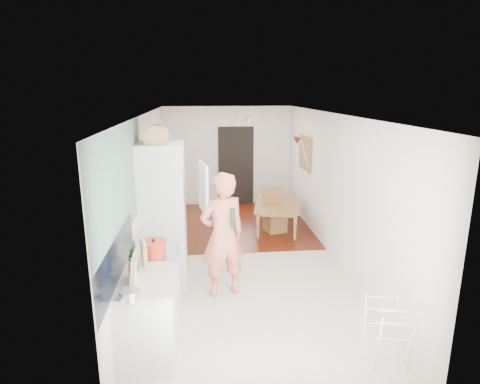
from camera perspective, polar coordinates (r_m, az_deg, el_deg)
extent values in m
cube|color=beige|center=(7.19, 0.31, -9.31)|extent=(3.20, 7.00, 0.01)
cube|color=#611E0F|center=(8.91, -0.93, -4.54)|extent=(3.20, 3.30, 0.01)
cube|color=slate|center=(4.76, -16.46, 1.21)|extent=(0.02, 3.00, 1.30)
cube|color=black|center=(4.45, -17.05, -9.20)|extent=(0.02, 1.90, 0.50)
cube|color=black|center=(10.25, -0.59, 3.71)|extent=(0.90, 0.04, 2.00)
cube|color=silver|center=(4.73, -12.85, -17.24)|extent=(0.60, 0.90, 0.86)
cube|color=beige|center=(4.51, -13.17, -12.25)|extent=(0.62, 0.92, 0.06)
cube|color=silver|center=(5.38, -11.88, -13.00)|extent=(0.60, 0.60, 0.88)
cube|color=#BCBCBE|center=(5.19, -12.14, -8.47)|extent=(0.60, 0.60, 0.04)
cube|color=silver|center=(6.08, -10.92, -3.24)|extent=(0.66, 0.66, 2.15)
cube|color=silver|center=(5.63, -5.22, 0.59)|extent=(0.14, 0.56, 0.70)
cube|color=white|center=(5.93, -8.15, 1.20)|extent=(0.02, 0.52, 0.66)
cube|color=tan|center=(8.85, 9.29, 5.46)|extent=(0.03, 0.90, 0.70)
cube|color=#A3713D|center=(8.85, 9.20, 5.46)|extent=(0.00, 0.94, 0.74)
cone|color=maroon|center=(9.44, 8.10, 7.27)|extent=(0.18, 0.18, 0.16)
imported|color=#F77B62|center=(5.60, -2.50, -4.59)|extent=(0.90, 0.74, 2.13)
imported|color=#A3713D|center=(8.61, 5.37, -3.64)|extent=(0.98, 1.46, 0.47)
cube|color=slate|center=(7.82, -2.92, -3.58)|extent=(0.48, 0.48, 0.18)
cylinder|color=red|center=(5.05, -12.16, -7.77)|extent=(0.35, 0.35, 0.18)
cylinder|color=#BCBCBE|center=(4.12, -15.49, -13.91)|extent=(0.21, 0.21, 0.10)
cylinder|color=#1D4120|center=(5.44, -1.06, -3.68)|extent=(0.06, 0.06, 0.27)
cylinder|color=#1D4120|center=(4.66, -14.71, -9.15)|extent=(0.08, 0.08, 0.28)
cylinder|color=#1D4120|center=(4.54, -15.12, -10.06)|extent=(0.07, 0.07, 0.25)
cylinder|color=silver|center=(4.47, -15.01, -10.83)|extent=(0.09, 0.09, 0.20)
cylinder|color=tan|center=(4.75, -13.39, -9.01)|extent=(0.08, 0.08, 0.22)
cylinder|color=tan|center=(4.95, -13.62, -8.16)|extent=(0.07, 0.07, 0.20)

